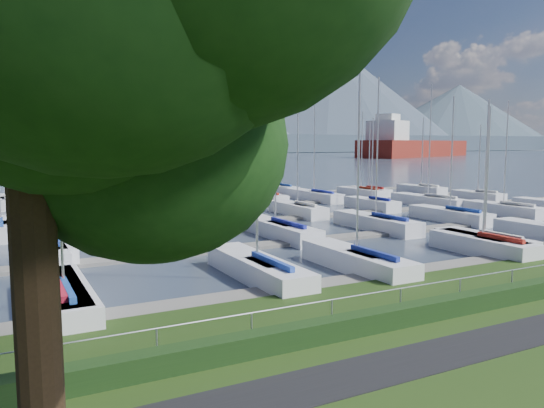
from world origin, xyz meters
TOP-DOWN VIEW (x-y plane):
  - path at (0.00, -3.00)m, footprint 160.00×2.00m
  - water at (0.00, 260.00)m, footprint 800.00×540.00m
  - hedge at (0.00, -0.40)m, footprint 80.00×0.70m
  - fence at (0.00, 0.00)m, footprint 80.00×0.04m
  - foothill at (0.00, 330.00)m, footprint 900.00×80.00m
  - mountains at (7.35, 404.62)m, footprint 1190.00×360.00m
  - docks at (0.00, 26.00)m, footprint 90.00×41.60m
  - tree at (-12.42, -5.92)m, footprint 7.94×9.72m
  - crane at (2.24, 28.27)m, footprint 4.79×13.36m
  - cargo_ship_mid at (48.14, 222.03)m, footprint 95.43×41.26m
  - cargo_ship_east at (163.69, 180.05)m, footprint 84.16×48.05m
  - sailboat_fleet at (-1.91, 29.10)m, footprint 75.24×48.93m

SIDE VIEW (x-z plane):
  - water at x=0.00m, z-range -0.50..-0.30m
  - docks at x=0.00m, z-range -0.34..-0.09m
  - path at x=0.00m, z-range -0.01..0.03m
  - hedge at x=0.00m, z-range 0.00..0.70m
  - fence at x=0.00m, z-range 1.18..1.22m
  - cargo_ship_mid at x=48.14m, z-range -7.16..14.34m
  - cargo_ship_east at x=163.69m, z-range -7.04..14.46m
  - sailboat_fleet at x=-1.91m, z-range -1.56..12.19m
  - crane at x=2.24m, z-range -5.85..16.50m
  - foothill at x=0.00m, z-range 0.00..12.00m
  - tree at x=-12.42m, z-range 2.11..13.93m
  - mountains at x=7.35m, z-range -10.82..104.18m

